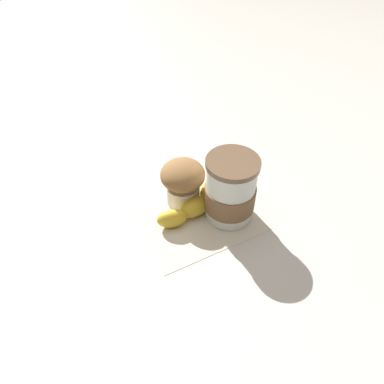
# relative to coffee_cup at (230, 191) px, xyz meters

# --- Properties ---
(ground_plane) EXTENTS (3.00, 3.00, 0.00)m
(ground_plane) POSITION_rel_coffee_cup_xyz_m (0.05, -0.05, -0.06)
(ground_plane) COLOR beige
(paper_napkin) EXTENTS (0.25, 0.25, 0.00)m
(paper_napkin) POSITION_rel_coffee_cup_xyz_m (0.05, -0.05, -0.06)
(paper_napkin) COLOR beige
(paper_napkin) RESTS_ON ground_plane
(coffee_cup) EXTENTS (0.10, 0.10, 0.13)m
(coffee_cup) POSITION_rel_coffee_cup_xyz_m (0.00, 0.00, 0.00)
(coffee_cup) COLOR silver
(coffee_cup) RESTS_ON paper_napkin
(muffin) EXTENTS (0.09, 0.09, 0.09)m
(muffin) POSITION_rel_coffee_cup_xyz_m (0.05, -0.08, -0.01)
(muffin) COLOR white
(muffin) RESTS_ON paper_napkin
(banana) EXTENTS (0.21, 0.12, 0.04)m
(banana) POSITION_rel_coffee_cup_xyz_m (0.03, -0.06, -0.04)
(banana) COLOR gold
(banana) RESTS_ON paper_napkin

